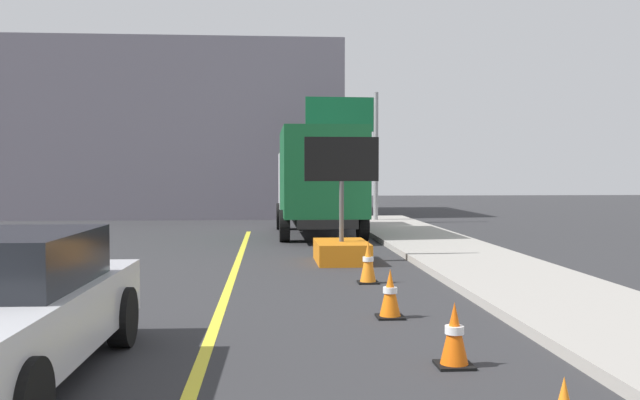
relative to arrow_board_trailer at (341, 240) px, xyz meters
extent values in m
cube|color=orange|center=(0.00, 0.00, -0.26)|extent=(1.11, 1.81, 0.45)
cylinder|color=#4C4C4C|center=(0.00, 0.00, 0.62)|extent=(0.10, 0.10, 1.30)
cube|color=black|center=(0.00, 0.00, 1.74)|extent=(1.60, 0.09, 0.95)
sphere|color=yellow|center=(0.55, 0.05, 1.74)|extent=(0.09, 0.09, 0.09)
sphere|color=yellow|center=(0.25, 0.05, 1.74)|extent=(0.09, 0.09, 0.09)
sphere|color=yellow|center=(-0.05, 0.05, 1.74)|extent=(0.09, 0.09, 0.09)
sphere|color=yellow|center=(-0.35, 0.05, 1.74)|extent=(0.09, 0.09, 0.09)
sphere|color=yellow|center=(-0.52, 0.05, 1.92)|extent=(0.09, 0.09, 0.09)
sphere|color=yellow|center=(-0.52, 0.05, 1.56)|extent=(0.09, 0.09, 0.09)
cube|color=black|center=(-0.05, 6.57, 0.09)|extent=(1.68, 6.78, 0.25)
cube|color=silver|center=(-0.07, 9.01, 1.17)|extent=(2.32, 1.92, 1.90)
cube|color=#14592D|center=(-0.04, 5.54, 1.47)|extent=(2.34, 4.62, 2.51)
cylinder|color=black|center=(-1.17, 8.86, -0.03)|extent=(0.29, 0.90, 0.90)
cylinder|color=black|center=(1.03, 8.88, -0.03)|extent=(0.29, 0.90, 0.90)
cylinder|color=black|center=(-1.13, 4.53, -0.03)|extent=(0.29, 0.90, 0.90)
cylinder|color=black|center=(1.07, 4.56, -0.03)|extent=(0.29, 0.90, 0.90)
cylinder|color=black|center=(-3.17, -7.09, -0.15)|extent=(0.23, 0.66, 0.66)
cylinder|color=gray|center=(2.50, 11.47, 2.02)|extent=(0.18, 0.18, 5.00)
cube|color=#0F6033|center=(1.10, 11.40, 3.67)|extent=(2.60, 0.18, 1.30)
cube|color=white|center=(1.10, 11.44, 3.67)|extent=(1.82, 0.09, 0.18)
cube|color=slate|center=(-5.99, 18.32, 3.28)|extent=(15.10, 9.03, 7.52)
cube|color=black|center=(0.29, -8.14, -0.47)|extent=(0.36, 0.36, 0.03)
cone|color=#EA5B0C|center=(0.29, -8.14, -0.14)|extent=(0.28, 0.28, 0.62)
cylinder|color=white|center=(0.29, -8.14, -0.11)|extent=(0.19, 0.19, 0.08)
cube|color=black|center=(0.05, -5.79, -0.47)|extent=(0.36, 0.36, 0.03)
cone|color=orange|center=(0.05, -5.79, -0.14)|extent=(0.28, 0.28, 0.62)
cylinder|color=white|center=(0.05, -5.79, -0.11)|extent=(0.19, 0.19, 0.08)
cube|color=black|center=(0.17, -2.88, -0.47)|extent=(0.36, 0.36, 0.03)
cone|color=orange|center=(0.17, -2.88, -0.09)|extent=(0.28, 0.28, 0.72)
cylinder|color=white|center=(0.17, -2.88, -0.06)|extent=(0.19, 0.19, 0.08)
camera|label=1|loc=(-1.54, -14.86, 1.44)|focal=39.05mm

